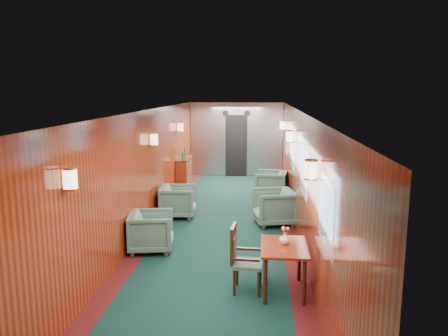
{
  "coord_description": "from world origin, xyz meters",
  "views": [
    {
      "loc": [
        0.74,
        -8.2,
        2.8
      ],
      "look_at": [
        0.0,
        0.92,
        1.15
      ],
      "focal_mm": 35.0,
      "sensor_mm": 36.0,
      "label": 1
    }
  ],
  "objects_px": {
    "side_chair": "(241,256)",
    "armchair_right_far": "(271,185)",
    "credenza": "(184,174)",
    "armchair_right_near": "(274,207)",
    "armchair_left_near": "(151,231)",
    "armchair_left_far": "(178,201)",
    "dining_table": "(284,253)"
  },
  "relations": [
    {
      "from": "armchair_right_near",
      "to": "armchair_right_far",
      "type": "distance_m",
      "value": 2.25
    },
    {
      "from": "armchair_left_near",
      "to": "dining_table",
      "type": "bearing_deg",
      "value": -131.7
    },
    {
      "from": "dining_table",
      "to": "armchair_right_near",
      "type": "height_order",
      "value": "armchair_right_near"
    },
    {
      "from": "side_chair",
      "to": "armchair_right_far",
      "type": "distance_m",
      "value": 5.44
    },
    {
      "from": "credenza",
      "to": "armchair_left_near",
      "type": "xyz_separation_m",
      "value": [
        0.21,
        -4.65,
        -0.13
      ]
    },
    {
      "from": "side_chair",
      "to": "armchair_left_far",
      "type": "relative_size",
      "value": 1.24
    },
    {
      "from": "side_chair",
      "to": "armchair_right_near",
      "type": "relative_size",
      "value": 1.17
    },
    {
      "from": "dining_table",
      "to": "armchair_right_far",
      "type": "distance_m",
      "value": 5.4
    },
    {
      "from": "side_chair",
      "to": "credenza",
      "type": "height_order",
      "value": "credenza"
    },
    {
      "from": "armchair_right_far",
      "to": "armchair_left_far",
      "type": "bearing_deg",
      "value": -40.05
    },
    {
      "from": "armchair_left_far",
      "to": "armchair_right_near",
      "type": "xyz_separation_m",
      "value": [
        2.1,
        -0.38,
        0.02
      ]
    },
    {
      "from": "credenza",
      "to": "armchair_right_near",
      "type": "xyz_separation_m",
      "value": [
        2.41,
        -2.94,
        -0.1
      ]
    },
    {
      "from": "armchair_right_far",
      "to": "credenza",
      "type": "bearing_deg",
      "value": -97.9
    },
    {
      "from": "dining_table",
      "to": "credenza",
      "type": "bearing_deg",
      "value": 112.33
    },
    {
      "from": "armchair_right_near",
      "to": "credenza",
      "type": "bearing_deg",
      "value": -152.88
    },
    {
      "from": "armchair_left_near",
      "to": "armchair_right_near",
      "type": "bearing_deg",
      "value": -60.99
    },
    {
      "from": "armchair_left_near",
      "to": "armchair_right_far",
      "type": "xyz_separation_m",
      "value": [
        2.18,
        3.96,
        0.01
      ]
    },
    {
      "from": "armchair_left_far",
      "to": "side_chair",
      "type": "bearing_deg",
      "value": -159.27
    },
    {
      "from": "armchair_right_near",
      "to": "armchair_right_far",
      "type": "relative_size",
      "value": 1.03
    },
    {
      "from": "credenza",
      "to": "side_chair",
      "type": "bearing_deg",
      "value": -73.09
    },
    {
      "from": "side_chair",
      "to": "armchair_right_far",
      "type": "height_order",
      "value": "side_chair"
    },
    {
      "from": "armchair_left_near",
      "to": "side_chair",
      "type": "bearing_deg",
      "value": -140.37
    },
    {
      "from": "armchair_right_near",
      "to": "armchair_left_near",
      "type": "bearing_deg",
      "value": -64.24
    },
    {
      "from": "dining_table",
      "to": "side_chair",
      "type": "height_order",
      "value": "side_chair"
    },
    {
      "from": "dining_table",
      "to": "armchair_right_near",
      "type": "xyz_separation_m",
      "value": [
        -0.04,
        3.14,
        -0.2
      ]
    },
    {
      "from": "dining_table",
      "to": "armchair_right_far",
      "type": "height_order",
      "value": "armchair_right_far"
    },
    {
      "from": "armchair_left_near",
      "to": "armchair_left_far",
      "type": "bearing_deg",
      "value": -11.32
    },
    {
      "from": "armchair_left_near",
      "to": "armchair_right_far",
      "type": "bearing_deg",
      "value": -37.78
    },
    {
      "from": "armchair_right_near",
      "to": "armchair_right_far",
      "type": "xyz_separation_m",
      "value": [
        -0.01,
        2.25,
        -0.01
      ]
    },
    {
      "from": "armchair_left_near",
      "to": "armchair_left_far",
      "type": "relative_size",
      "value": 0.99
    },
    {
      "from": "dining_table",
      "to": "armchair_left_far",
      "type": "xyz_separation_m",
      "value": [
        -2.14,
        3.52,
        -0.22
      ]
    },
    {
      "from": "side_chair",
      "to": "credenza",
      "type": "distance_m",
      "value": 6.37
    }
  ]
}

